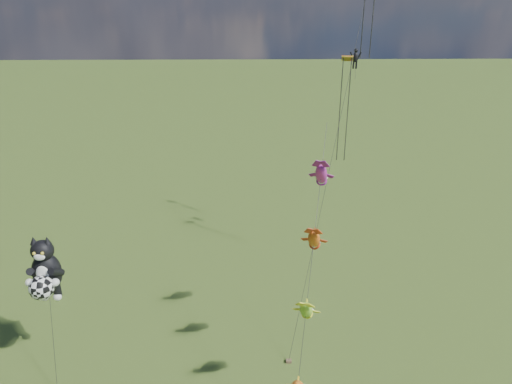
{
  "coord_description": "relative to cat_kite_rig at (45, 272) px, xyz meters",
  "views": [
    {
      "loc": [
        7.64,
        -24.33,
        26.67
      ],
      "look_at": [
        8.26,
        11.16,
        11.15
      ],
      "focal_mm": 35.0,
      "sensor_mm": 36.0,
      "label": 1
    }
  ],
  "objects": [
    {
      "name": "fish_windsock_rig",
      "position": [
        17.57,
        -3.09,
        1.62
      ],
      "size": [
        3.87,
        15.55,
        17.5
      ],
      "rotation": [
        0.0,
        0.0,
        0.09
      ],
      "color": "brown",
      "rests_on": "ground"
    },
    {
      "name": "cat_kite_rig",
      "position": [
        0.0,
        0.0,
        0.0
      ],
      "size": [
        2.27,
        4.08,
        10.77
      ],
      "rotation": [
        0.0,
        0.0,
        0.16
      ],
      "color": "brown",
      "rests_on": "ground"
    },
    {
      "name": "parafoil_rig",
      "position": [
        22.78,
        13.53,
        11.91
      ],
      "size": [
        8.12,
        16.07,
        27.27
      ],
      "rotation": [
        0.0,
        0.0,
        -0.36
      ],
      "color": "brown",
      "rests_on": "ground"
    }
  ]
}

